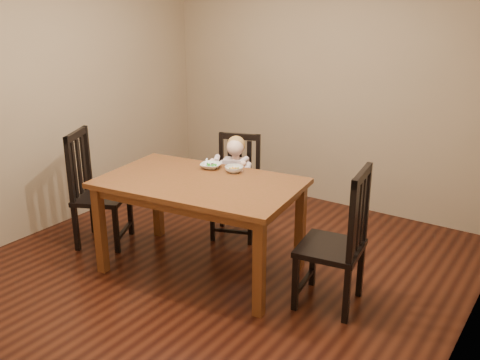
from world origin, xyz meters
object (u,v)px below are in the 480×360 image
Objects in this scene: chair_child at (237,188)px; bowl_peas at (211,166)px; chair_left at (96,191)px; bowl_veg at (234,169)px; chair_right at (338,242)px; toddler at (235,177)px; dining_table at (200,191)px.

bowl_peas is at bearing 74.95° from chair_child.
chair_left is 6.14× the size of bowl_peas.
chair_right is at bearing -11.09° from bowl_veg.
toddler is (0.02, -0.05, 0.14)m from chair_child.
toddler is at bearing 93.99° from bowl_peas.
chair_left reaches higher than bowl_peas.
bowl_veg is (0.26, -0.40, 0.23)m from toddler.
chair_child reaches higher than toddler.
bowl_peas is 1.11× the size of bowl_veg.
toddler is at bearing 123.19° from bowl_veg.
toddler is 0.53m from bowl_veg.
bowl_peas is 0.23m from bowl_veg.
dining_table is 0.39m from bowl_veg.
bowl_veg is at bearing 7.17° from bowl_peas.
bowl_peas is at bearing -172.83° from bowl_veg.
chair_child is (-0.17, 0.80, -0.25)m from dining_table.
bowl_peas reaches higher than dining_table.
chair_left reaches higher than chair_child.
bowl_peas is (1.05, 0.44, 0.32)m from chair_left.
chair_child is at bearing 56.01° from chair_right.
bowl_veg reaches higher than bowl_peas.
chair_child reaches higher than bowl_veg.
chair_right reaches higher than chair_left.
dining_table is 1.58× the size of chair_right.
chair_right reaches higher than toddler.
chair_right is at bearing 134.86° from toddler.
toddler is (-1.36, 0.62, 0.08)m from chair_right.
chair_child is 1.88× the size of toddler.
chair_right reaches higher than dining_table.
chair_left is 1.34m from toddler.
chair_child is 6.21× the size of bowl_veg.
chair_child is 0.65m from bowl_veg.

